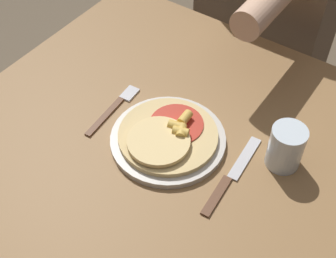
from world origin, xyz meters
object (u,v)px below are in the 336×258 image
(pizza, at_px, (167,135))
(knife, at_px, (231,176))
(dining_table, at_px, (162,196))
(plate, at_px, (168,139))
(drinking_glass, at_px, (286,147))
(person_diner, at_px, (269,1))
(fork, at_px, (115,107))

(pizza, height_order, knife, pizza)
(dining_table, xyz_separation_m, plate, (-0.02, 0.06, 0.12))
(dining_table, height_order, drinking_glass, drinking_glass)
(pizza, bearing_deg, knife, 0.49)
(plate, bearing_deg, dining_table, -67.30)
(pizza, xyz_separation_m, person_diner, (-0.07, 0.62, -0.04))
(fork, bearing_deg, plate, -5.45)
(knife, relative_size, person_diner, 0.18)
(dining_table, bearing_deg, knife, 23.72)
(fork, height_order, drinking_glass, drinking_glass)
(pizza, distance_m, fork, 0.16)
(dining_table, relative_size, knife, 4.44)
(dining_table, xyz_separation_m, drinking_glass, (0.19, 0.15, 0.16))
(person_diner, bearing_deg, drinking_glass, -61.25)
(knife, height_order, drinking_glass, drinking_glass)
(pizza, bearing_deg, fork, 173.05)
(plate, xyz_separation_m, drinking_glass, (0.22, 0.09, 0.04))
(dining_table, height_order, person_diner, person_diner)
(plate, relative_size, pizza, 1.16)
(drinking_glass, bearing_deg, person_diner, 118.75)
(dining_table, height_order, pizza, pizza)
(person_diner, bearing_deg, knife, -69.99)
(pizza, xyz_separation_m, fork, (-0.15, 0.02, -0.02))
(knife, height_order, person_diner, person_diner)
(plate, distance_m, pizza, 0.02)
(fork, bearing_deg, dining_table, -22.55)
(drinking_glass, bearing_deg, knife, -126.07)
(fork, relative_size, drinking_glass, 1.87)
(plate, distance_m, knife, 0.15)
(pizza, height_order, person_diner, person_diner)
(knife, xyz_separation_m, drinking_glass, (0.07, 0.09, 0.04))
(dining_table, height_order, plate, plate)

